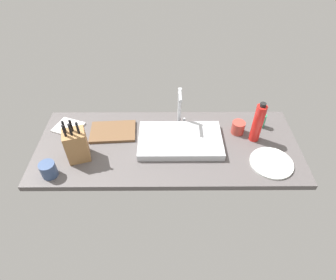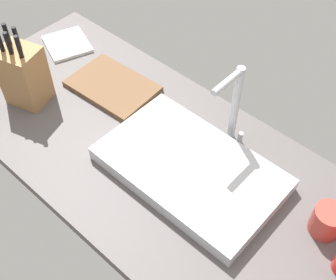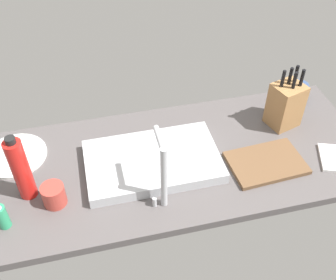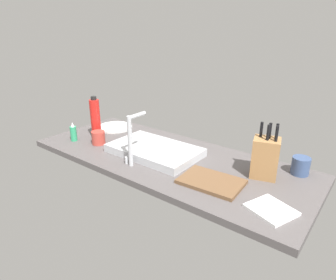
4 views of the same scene
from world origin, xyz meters
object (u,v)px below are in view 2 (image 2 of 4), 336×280
Objects in this scene: sink_basin at (190,169)px; knife_block at (24,75)px; dish_towel at (67,44)px; faucet at (234,102)px; cutting_board at (113,86)px; coffee_mug at (327,221)px.

knife_block reaches higher than sink_basin.
dish_towel is (-74.11, 14.81, -1.67)cm from sink_basin.
dish_towel is (-74.23, -3.42, -15.43)cm from faucet.
cutting_board is (-43.73, -8.25, -15.13)cm from faucet.
faucet is at bearing 2.64° from dish_towel.
cutting_board is (-43.61, 9.97, -1.37)cm from sink_basin.
sink_basin is 75.59cm from dish_towel.
knife_block is at bearing -153.44° from faucet.
sink_basin is 39.19cm from coffee_mug.
faucet is 47.01cm from cutting_board.
sink_basin is at bearing -12.88° from cutting_board.
coffee_mug is (98.30, 21.82, -6.14)cm from knife_block.
sink_basin is 1.79× the size of cutting_board.
dish_towel is (-13.71, 26.84, -9.69)cm from knife_block.
faucet is at bearing 89.62° from sink_basin.
coffee_mug is at bearing -2.57° from dish_towel.
faucet is 1.63× the size of dish_towel.
coffee_mug is at bearing -12.59° from faucet.
sink_basin is at bearing -165.52° from coffee_mug.
coffee_mug reaches higher than dish_towel.
knife_block is 31.66cm from dish_towel.
sink_basin reaches higher than dish_towel.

